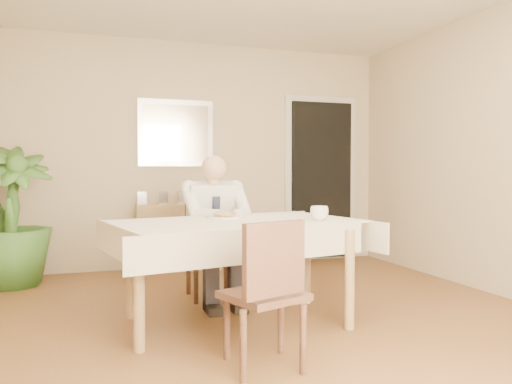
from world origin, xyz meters
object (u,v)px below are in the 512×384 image
object	(u,v)px
coffee_mug	(319,213)
potted_palm	(10,216)
sideboard	(179,237)
seated_man	(217,221)
dining_table	(236,232)
chair_near	(268,287)
chair_far	(209,242)

from	to	relation	value
coffee_mug	potted_palm	xyz separation A→B (m)	(-2.32, 2.01, -0.12)
sideboard	potted_palm	xyz separation A→B (m)	(-1.68, -0.29, 0.31)
coffee_mug	potted_palm	world-z (taller)	potted_palm
seated_man	dining_table	bearing A→B (deg)	-90.00
chair_near	coffee_mug	xyz separation A→B (m)	(0.64, 0.72, 0.34)
dining_table	chair_near	xyz separation A→B (m)	(-0.07, -0.90, -0.20)
chair_far	chair_near	bearing A→B (deg)	-99.55
seated_man	coffee_mug	xyz separation A→B (m)	(0.57, -0.78, 0.11)
potted_palm	seated_man	bearing A→B (deg)	-35.34
sideboard	chair_near	bearing A→B (deg)	-87.57
dining_table	sideboard	size ratio (longest dim) A/B	2.06
dining_table	potted_palm	size ratio (longest dim) A/B	1.41
chair_near	coffee_mug	size ratio (longest dim) A/B	6.40
chair_near	potted_palm	size ratio (longest dim) A/B	0.61
coffee_mug	chair_near	bearing A→B (deg)	-132.01
seated_man	coffee_mug	world-z (taller)	seated_man
dining_table	sideboard	distance (m)	2.15
seated_man	coffee_mug	size ratio (longest dim) A/B	9.48
chair_far	sideboard	distance (m)	1.26
chair_far	seated_man	bearing A→B (deg)	-97.26
chair_far	coffee_mug	size ratio (longest dim) A/B	6.50
coffee_mug	potted_palm	distance (m)	3.08
seated_man	sideboard	size ratio (longest dim) A/B	1.34
chair_far	sideboard	size ratio (longest dim) A/B	0.92
chair_near	coffee_mug	world-z (taller)	coffee_mug
seated_man	potted_palm	size ratio (longest dim) A/B	0.91
dining_table	seated_man	size ratio (longest dim) A/B	1.54
dining_table	chair_near	size ratio (longest dim) A/B	2.29
chair_far	chair_near	world-z (taller)	chair_far
seated_man	coffee_mug	distance (m)	0.97
dining_table	chair_far	xyz separation A→B (m)	(-0.00, 0.88, -0.19)
chair_near	potted_palm	world-z (taller)	potted_palm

